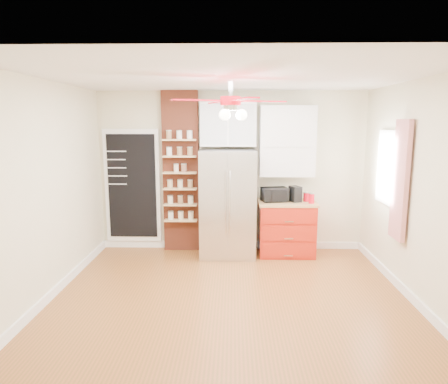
{
  "coord_description": "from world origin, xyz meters",
  "views": [
    {
      "loc": [
        0.03,
        -4.77,
        2.19
      ],
      "look_at": [
        -0.1,
        0.9,
        1.19
      ],
      "focal_mm": 32.0,
      "sensor_mm": 36.0,
      "label": 1
    }
  ],
  "objects_px": {
    "ceiling_fan": "(231,101)",
    "pantry_jar_oats": "(176,168)",
    "toaster_oven": "(274,195)",
    "coffee_maker": "(295,194)",
    "red_cabinet": "(286,228)",
    "fridge": "(228,203)",
    "canister_left": "(311,199)"
  },
  "relations": [
    {
      "from": "ceiling_fan",
      "to": "canister_left",
      "type": "distance_m",
      "value": 2.47
    },
    {
      "from": "red_cabinet",
      "to": "pantry_jar_oats",
      "type": "xyz_separation_m",
      "value": [
        -1.83,
        0.08,
        0.98
      ]
    },
    {
      "from": "red_cabinet",
      "to": "coffee_maker",
      "type": "distance_m",
      "value": 0.59
    },
    {
      "from": "fridge",
      "to": "canister_left",
      "type": "relative_size",
      "value": 11.22
    },
    {
      "from": "toaster_oven",
      "to": "canister_left",
      "type": "relative_size",
      "value": 2.65
    },
    {
      "from": "ceiling_fan",
      "to": "toaster_oven",
      "type": "relative_size",
      "value": 3.38
    },
    {
      "from": "toaster_oven",
      "to": "coffee_maker",
      "type": "xyz_separation_m",
      "value": [
        0.34,
        -0.0,
        0.01
      ]
    },
    {
      "from": "coffee_maker",
      "to": "canister_left",
      "type": "relative_size",
      "value": 1.63
    },
    {
      "from": "red_cabinet",
      "to": "toaster_oven",
      "type": "xyz_separation_m",
      "value": [
        -0.21,
        -0.0,
        0.56
      ]
    },
    {
      "from": "red_cabinet",
      "to": "canister_left",
      "type": "xyz_separation_m",
      "value": [
        0.37,
        -0.15,
        0.53
      ]
    },
    {
      "from": "red_cabinet",
      "to": "coffee_maker",
      "type": "xyz_separation_m",
      "value": [
        0.13,
        -0.01,
        0.58
      ]
    },
    {
      "from": "red_cabinet",
      "to": "toaster_oven",
      "type": "relative_size",
      "value": 2.27
    },
    {
      "from": "fridge",
      "to": "toaster_oven",
      "type": "xyz_separation_m",
      "value": [
        0.76,
        0.05,
        0.14
      ]
    },
    {
      "from": "ceiling_fan",
      "to": "toaster_oven",
      "type": "height_order",
      "value": "ceiling_fan"
    },
    {
      "from": "red_cabinet",
      "to": "coffee_maker",
      "type": "relative_size",
      "value": 3.69
    },
    {
      "from": "fridge",
      "to": "coffee_maker",
      "type": "xyz_separation_m",
      "value": [
        1.1,
        0.04,
        0.15
      ]
    },
    {
      "from": "coffee_maker",
      "to": "pantry_jar_oats",
      "type": "relative_size",
      "value": 2.07
    },
    {
      "from": "red_cabinet",
      "to": "toaster_oven",
      "type": "distance_m",
      "value": 0.6
    },
    {
      "from": "fridge",
      "to": "red_cabinet",
      "type": "xyz_separation_m",
      "value": [
        0.97,
        0.05,
        -0.42
      ]
    },
    {
      "from": "toaster_oven",
      "to": "canister_left",
      "type": "height_order",
      "value": "toaster_oven"
    },
    {
      "from": "fridge",
      "to": "ceiling_fan",
      "type": "bearing_deg",
      "value": -88.24
    },
    {
      "from": "ceiling_fan",
      "to": "pantry_jar_oats",
      "type": "relative_size",
      "value": 11.35
    },
    {
      "from": "toaster_oven",
      "to": "canister_left",
      "type": "distance_m",
      "value": 0.6
    },
    {
      "from": "toaster_oven",
      "to": "pantry_jar_oats",
      "type": "relative_size",
      "value": 3.36
    },
    {
      "from": "canister_left",
      "to": "coffee_maker",
      "type": "bearing_deg",
      "value": 150.35
    },
    {
      "from": "toaster_oven",
      "to": "coffee_maker",
      "type": "relative_size",
      "value": 1.62
    },
    {
      "from": "ceiling_fan",
      "to": "pantry_jar_oats",
      "type": "bearing_deg",
      "value": 117.3
    },
    {
      "from": "toaster_oven",
      "to": "canister_left",
      "type": "bearing_deg",
      "value": -26.91
    },
    {
      "from": "red_cabinet",
      "to": "pantry_jar_oats",
      "type": "bearing_deg",
      "value": 177.58
    },
    {
      "from": "toaster_oven",
      "to": "canister_left",
      "type": "xyz_separation_m",
      "value": [
        0.58,
        -0.14,
        -0.04
      ]
    },
    {
      "from": "toaster_oven",
      "to": "ceiling_fan",
      "type": "bearing_deg",
      "value": -126.18
    },
    {
      "from": "fridge",
      "to": "coffee_maker",
      "type": "bearing_deg",
      "value": 2.15
    }
  ]
}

